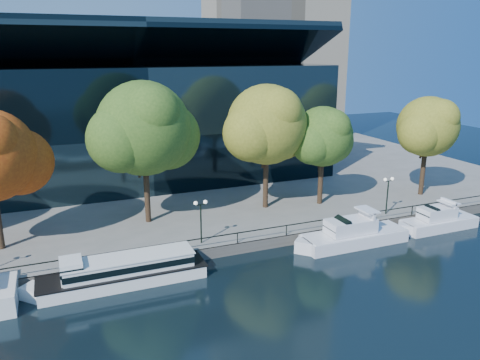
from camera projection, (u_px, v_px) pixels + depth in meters
name	position (u px, v px, depth m)	size (l,w,h in m)	color
ground	(252.00, 268.00, 39.87)	(160.00, 160.00, 0.00)	black
promenade	(158.00, 167.00, 72.20)	(90.00, 67.08, 1.00)	slate
railing	(237.00, 233.00, 42.25)	(88.20, 0.08, 0.99)	black
convention_building	(134.00, 121.00, 64.50)	(50.00, 24.57, 21.43)	black
tour_boat	(119.00, 271.00, 36.78)	(14.19, 3.16, 2.69)	white
cruiser_near	(351.00, 235.00, 44.27)	(11.60, 2.99, 3.36)	white
cruiser_far	(436.00, 220.00, 48.16)	(9.33, 2.59, 3.05)	white
tree_2	(146.00, 130.00, 45.32)	(11.55, 9.47, 14.20)	black
tree_3	(268.00, 126.00, 49.79)	(10.72, 8.79, 13.54)	black
tree_4	(324.00, 138.00, 51.46)	(8.31, 6.82, 11.05)	black
tree_5	(429.00, 128.00, 54.68)	(8.82, 7.24, 11.80)	black
lamp_1	(201.00, 212.00, 41.72)	(1.26, 0.36, 4.03)	black
lamp_2	(388.00, 187.00, 49.21)	(1.26, 0.36, 4.03)	black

